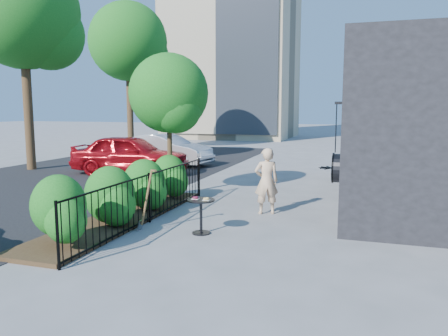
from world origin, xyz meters
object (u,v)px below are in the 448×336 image
(woman, at_px, (266,181))
(car_silver, at_px, (166,150))
(street_tree_far, at_px, (129,47))
(street_tree_near, at_px, (23,19))
(cafe_table, at_px, (201,210))
(shovel, at_px, (146,203))
(patio_tree, at_px, (170,98))
(car_red, at_px, (130,154))

(woman, height_order, car_silver, woman)
(street_tree_far, bearing_deg, woman, -49.21)
(street_tree_near, relative_size, street_tree_far, 1.00)
(street_tree_near, distance_m, cafe_table, 12.93)
(street_tree_far, distance_m, woman, 17.16)
(woman, bearing_deg, car_silver, -73.57)
(shovel, height_order, car_silver, car_silver)
(cafe_table, relative_size, shovel, 0.57)
(cafe_table, xyz_separation_m, shovel, (-1.14, -0.17, 0.09))
(street_tree_far, height_order, shovel, street_tree_far)
(cafe_table, bearing_deg, street_tree_near, 146.82)
(street_tree_near, xyz_separation_m, street_tree_far, (0.00, 8.00, 0.00))
(street_tree_near, distance_m, woman, 12.65)
(street_tree_far, height_order, cafe_table, street_tree_far)
(cafe_table, height_order, car_silver, car_silver)
(street_tree_near, height_order, woman, street_tree_near)
(patio_tree, bearing_deg, cafe_table, -56.64)
(street_tree_near, height_order, car_red, street_tree_near)
(woman, xyz_separation_m, shovel, (-2.01, -2.20, -0.21))
(cafe_table, distance_m, woman, 2.23)
(street_tree_far, height_order, car_silver, street_tree_far)
(cafe_table, xyz_separation_m, car_red, (-5.41, 6.65, 0.27))
(cafe_table, distance_m, car_red, 8.58)
(shovel, bearing_deg, car_silver, 113.23)
(woman, distance_m, shovel, 2.99)
(street_tree_far, xyz_separation_m, car_silver, (4.56, -5.00, -5.23))
(patio_tree, height_order, woman, patio_tree)
(patio_tree, relative_size, street_tree_far, 0.48)
(street_tree_near, bearing_deg, woman, -22.34)
(street_tree_near, xyz_separation_m, car_red, (4.41, 0.23, -5.17))
(shovel, bearing_deg, cafe_table, 8.36)
(patio_tree, bearing_deg, woman, -21.74)
(street_tree_far, distance_m, car_red, 10.32)
(patio_tree, xyz_separation_m, street_tree_near, (-7.70, 3.20, 3.15))
(shovel, xyz_separation_m, car_silver, (-4.12, 9.59, 0.11))
(street_tree_far, distance_m, cafe_table, 18.28)
(patio_tree, bearing_deg, car_red, 133.80)
(patio_tree, xyz_separation_m, car_silver, (-3.14, 6.20, -2.08))
(patio_tree, height_order, shovel, patio_tree)
(woman, distance_m, car_silver, 9.61)
(patio_tree, distance_m, shovel, 4.15)
(street_tree_far, distance_m, shovel, 17.80)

